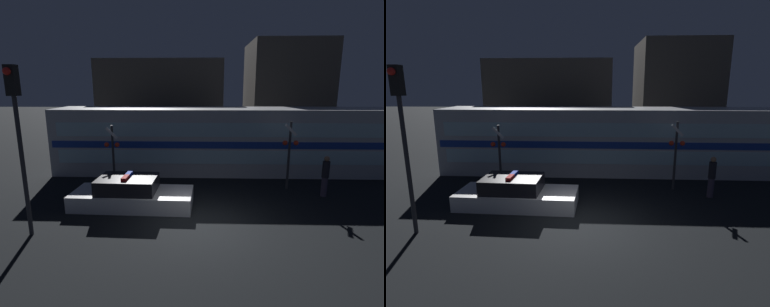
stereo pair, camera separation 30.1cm
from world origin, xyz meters
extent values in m
plane|color=black|center=(0.00, 0.00, 0.00)|extent=(120.00, 120.00, 0.00)
cube|color=#B7BABF|center=(1.87, 7.09, 1.80)|extent=(19.91, 2.86, 3.60)
cube|color=#193899|center=(1.87, 5.65, 1.80)|extent=(19.51, 0.03, 0.36)
cube|color=silver|center=(1.87, 5.65, 1.15)|extent=(18.92, 0.02, 0.72)
cube|color=silver|center=(1.87, 5.65, 2.59)|extent=(18.92, 0.02, 0.72)
cube|color=silver|center=(-2.77, 1.78, 0.32)|extent=(4.88, 2.05, 0.64)
cube|color=black|center=(-2.96, 1.79, 0.93)|extent=(2.37, 1.74, 0.58)
cube|color=red|center=(-2.97, 1.51, 1.29)|extent=(0.22, 0.57, 0.12)
cube|color=blue|center=(-2.95, 2.07, 1.29)|extent=(0.22, 0.57, 0.12)
cylinder|color=#3F384C|center=(5.46, 3.16, 0.44)|extent=(0.26, 0.26, 0.87)
cylinder|color=black|center=(5.46, 3.16, 1.23)|extent=(0.31, 0.31, 0.73)
sphere|color=#8C664C|center=(5.46, 3.16, 1.71)|extent=(0.24, 0.24, 0.24)
cylinder|color=#2D2D33|center=(4.09, 4.10, 1.61)|extent=(0.11, 0.11, 3.22)
sphere|color=red|center=(3.84, 3.98, 2.26)|extent=(0.23, 0.23, 0.23)
sphere|color=red|center=(4.33, 3.98, 2.26)|extent=(0.23, 0.23, 0.23)
cube|color=white|center=(4.09, 4.03, 2.84)|extent=(0.58, 0.03, 0.58)
cylinder|color=#2D2D33|center=(-4.22, 4.23, 1.50)|extent=(0.11, 0.11, 2.99)
sphere|color=red|center=(-4.47, 4.11, 2.09)|extent=(0.23, 0.23, 0.23)
sphere|color=red|center=(-3.98, 4.11, 2.09)|extent=(0.23, 0.23, 0.23)
cube|color=white|center=(-4.22, 4.16, 2.63)|extent=(0.58, 0.03, 0.58)
cylinder|color=#2D2D33|center=(-5.60, -0.71, 2.26)|extent=(0.14, 0.14, 4.51)
cube|color=black|center=(-5.60, -0.71, 4.96)|extent=(0.30, 0.30, 0.90)
sphere|color=red|center=(-5.60, -0.91, 5.21)|extent=(0.23, 0.23, 0.23)
cube|color=#47423D|center=(-3.13, 14.38, 3.36)|extent=(9.37, 4.53, 6.72)
cube|color=#47423D|center=(6.91, 16.03, 4.12)|extent=(6.01, 6.34, 8.24)
camera|label=1|loc=(-0.01, -9.62, 4.80)|focal=28.00mm
camera|label=2|loc=(0.29, -9.60, 4.80)|focal=28.00mm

